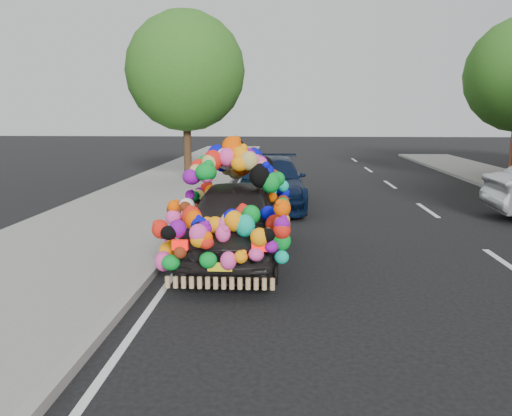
# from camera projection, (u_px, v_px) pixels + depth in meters

# --- Properties ---
(ground) EXTENTS (100.00, 100.00, 0.00)m
(ground) POSITION_uv_depth(u_px,v_px,m) (297.00, 262.00, 8.75)
(ground) COLOR black
(ground) RESTS_ON ground
(sidewalk) EXTENTS (4.00, 60.00, 0.12)m
(sidewalk) POSITION_uv_depth(u_px,v_px,m) (59.00, 254.00, 9.00)
(sidewalk) COLOR gray
(sidewalk) RESTS_ON ground
(kerb) EXTENTS (0.15, 60.00, 0.13)m
(kerb) POSITION_uv_depth(u_px,v_px,m) (165.00, 256.00, 8.88)
(kerb) COLOR gray
(kerb) RESTS_ON ground
(lane_markings) EXTENTS (6.00, 50.00, 0.01)m
(lane_markings) POSITION_uv_depth(u_px,v_px,m) (508.00, 265.00, 8.53)
(lane_markings) COLOR silver
(lane_markings) RESTS_ON ground
(tree_near_sidewalk) EXTENTS (4.20, 4.20, 6.13)m
(tree_near_sidewalk) POSITION_uv_depth(u_px,v_px,m) (186.00, 72.00, 17.55)
(tree_near_sidewalk) COLOR #332114
(tree_near_sidewalk) RESTS_ON ground
(plush_art_car) EXTENTS (1.99, 4.23, 2.02)m
(plush_art_car) POSITION_uv_depth(u_px,v_px,m) (235.00, 202.00, 8.76)
(plush_art_car) COLOR black
(plush_art_car) RESTS_ON ground
(navy_sedan) EXTENTS (2.01, 4.69, 1.35)m
(navy_sedan) POSITION_uv_depth(u_px,v_px,m) (271.00, 182.00, 14.01)
(navy_sedan) COLOR black
(navy_sedan) RESTS_ON ground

